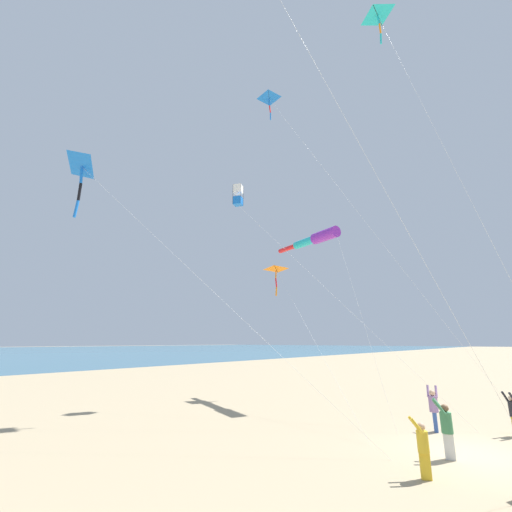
# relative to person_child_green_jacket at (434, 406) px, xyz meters

# --- Properties ---
(ground_plane) EXTENTS (600.00, 600.00, 0.00)m
(ground_plane) POSITION_rel_person_child_green_jacket_xyz_m (1.58, -2.39, -1.02)
(ground_plane) COLOR tan
(person_child_green_jacket) EXTENTS (0.49, 0.61, 1.86)m
(person_child_green_jacket) POSITION_rel_person_child_green_jacket_xyz_m (0.00, 0.00, 0.00)
(person_child_green_jacket) COLOR #335199
(person_child_green_jacket) RESTS_ON ground_plane
(person_child_grey_jacket) EXTENTS (0.62, 0.51, 1.86)m
(person_child_grey_jacket) POSITION_rel_person_child_green_jacket_xyz_m (1.23, -3.57, -0.00)
(person_child_grey_jacket) COLOR silver
(person_child_grey_jacket) RESTS_ON ground_plane
(person_bystander_far) EXTENTS (0.58, 0.53, 1.62)m
(person_bystander_far) POSITION_rel_person_child_green_jacket_xyz_m (1.07, -5.88, -0.14)
(person_bystander_far) COLOR gold
(person_bystander_far) RESTS_ON ground_plane
(kite_delta_white_trailing) EXTENTS (5.02, 3.34, 18.27)m
(kite_delta_white_trailing) POSITION_rel_person_child_green_jacket_xyz_m (0.69, -4.27, 16.92)
(kite_delta_white_trailing) COLOR #1EB7C6
(kite_delta_white_trailing) RESTS_ON ground_plane
(kite_delta_rainbow_low_near) EXTENTS (14.84, 6.24, 13.78)m
(kite_delta_rainbow_low_near) POSITION_rel_person_child_green_jacket_xyz_m (-13.93, -10.26, 12.11)
(kite_delta_rainbow_low_near) COLOR blue
(kite_delta_rainbow_low_near) RESTS_ON ground_plane
(kite_windsock_checkered_midright) EXTENTS (10.85, 6.97, 11.39)m
(kite_windsock_checkered_midright) POSITION_rel_person_child_green_jacket_xyz_m (-7.73, 3.77, 9.98)
(kite_windsock_checkered_midright) COLOR purple
(kite_windsock_checkered_midright) RESTS_ON ground_plane
(kite_delta_magenta_far_left) EXTENTS (12.71, 3.07, 21.55)m
(kite_delta_magenta_far_left) POSITION_rel_person_child_green_jacket_xyz_m (-8.76, 0.01, 20.10)
(kite_delta_magenta_far_left) COLOR blue
(kite_delta_magenta_far_left) RESTS_ON ground_plane
(kite_delta_black_fish_shape) EXTENTS (10.47, 7.96, 9.45)m
(kite_delta_black_fish_shape) POSITION_rel_person_child_green_jacket_xyz_m (-10.96, 3.46, 8.13)
(kite_delta_black_fish_shape) COLOR orange
(kite_delta_black_fish_shape) RESTS_ON ground_plane
(kite_box_teal_far_right) EXTENTS (13.49, 1.57, 15.05)m
(kite_box_teal_far_right) POSITION_rel_person_child_green_jacket_xyz_m (-11.68, -0.13, 13.23)
(kite_box_teal_far_right) COLOR white
(kite_box_teal_far_right) RESTS_ON ground_plane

